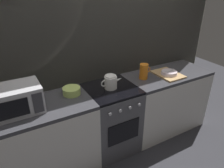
{
  "coord_description": "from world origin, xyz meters",
  "views": [
    {
      "loc": [
        -1.09,
        -1.95,
        2.07
      ],
      "look_at": [
        0.01,
        0.0,
        0.95
      ],
      "focal_mm": 33.8,
      "sensor_mm": 36.0,
      "label": 1
    }
  ],
  "objects_px": {
    "kettle": "(111,82)",
    "dish_pile": "(168,74)",
    "stove_unit": "(111,119)",
    "mixing_bowl": "(72,91)",
    "pitcher": "(144,71)",
    "microwave": "(17,99)"
  },
  "relations": [
    {
      "from": "stove_unit",
      "to": "kettle",
      "type": "height_order",
      "value": "kettle"
    },
    {
      "from": "kettle",
      "to": "dish_pile",
      "type": "bearing_deg",
      "value": -3.53
    },
    {
      "from": "microwave",
      "to": "dish_pile",
      "type": "distance_m",
      "value": 1.89
    },
    {
      "from": "kettle",
      "to": "microwave",
      "type": "bearing_deg",
      "value": 178.91
    },
    {
      "from": "kettle",
      "to": "dish_pile",
      "type": "height_order",
      "value": "kettle"
    },
    {
      "from": "stove_unit",
      "to": "pitcher",
      "type": "height_order",
      "value": "pitcher"
    },
    {
      "from": "mixing_bowl",
      "to": "microwave",
      "type": "bearing_deg",
      "value": -172.8
    },
    {
      "from": "mixing_bowl",
      "to": "kettle",
      "type": "bearing_deg",
      "value": -11.38
    },
    {
      "from": "pitcher",
      "to": "dish_pile",
      "type": "height_order",
      "value": "pitcher"
    },
    {
      "from": "kettle",
      "to": "dish_pile",
      "type": "xyz_separation_m",
      "value": [
        0.86,
        -0.05,
        -0.06
      ]
    },
    {
      "from": "mixing_bowl",
      "to": "dish_pile",
      "type": "xyz_separation_m",
      "value": [
        1.32,
        -0.14,
        -0.02
      ]
    },
    {
      "from": "microwave",
      "to": "mixing_bowl",
      "type": "relative_size",
      "value": 2.3
    },
    {
      "from": "stove_unit",
      "to": "kettle",
      "type": "distance_m",
      "value": 0.53
    },
    {
      "from": "microwave",
      "to": "mixing_bowl",
      "type": "bearing_deg",
      "value": 7.2
    },
    {
      "from": "kettle",
      "to": "mixing_bowl",
      "type": "bearing_deg",
      "value": 168.62
    },
    {
      "from": "microwave",
      "to": "kettle",
      "type": "height_order",
      "value": "microwave"
    },
    {
      "from": "stove_unit",
      "to": "kettle",
      "type": "xyz_separation_m",
      "value": [
        -0.01,
        0.0,
        0.53
      ]
    },
    {
      "from": "stove_unit",
      "to": "mixing_bowl",
      "type": "xyz_separation_m",
      "value": [
        -0.46,
        0.09,
        0.49
      ]
    },
    {
      "from": "microwave",
      "to": "pitcher",
      "type": "bearing_deg",
      "value": 0.34
    },
    {
      "from": "mixing_bowl",
      "to": "pitcher",
      "type": "bearing_deg",
      "value": -3.76
    },
    {
      "from": "mixing_bowl",
      "to": "dish_pile",
      "type": "distance_m",
      "value": 1.33
    },
    {
      "from": "kettle",
      "to": "pitcher",
      "type": "relative_size",
      "value": 1.42
    }
  ]
}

